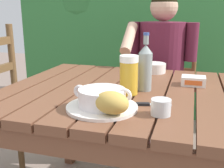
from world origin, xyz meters
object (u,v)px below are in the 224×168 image
Objects in this scene: diner_bowl at (154,68)px; chair_near_diner at (162,91)px; soup_bowl at (102,97)px; bread_roll at (112,103)px; person_eating at (160,64)px; water_glass_small at (161,107)px; beer_glass at (129,75)px; serving_plate at (102,107)px; butter_tub at (193,81)px; beer_bottle at (145,67)px; table_knife at (149,104)px.

chair_near_diner is at bearing 90.00° from diner_bowl.
bread_roll is (0.06, -0.07, 0.01)m from soup_bowl.
person_eating is 17.33× the size of water_glass_small.
diner_bowl is at bearing 81.88° from soup_bowl.
diner_bowl is (-0.12, 0.68, -0.00)m from water_glass_small.
person_eating is 0.34m from diner_bowl.
bread_roll is at bearing -157.29° from water_glass_small.
chair_near_diner reaches higher than water_glass_small.
bread_roll is 0.74m from diner_bowl.
beer_glass is (-0.05, -1.00, 0.35)m from chair_near_diner.
chair_near_diner is at bearing 95.62° from water_glass_small.
beer_glass is at bearing 91.33° from bread_roll.
serving_plate is 0.55m from butter_tub.
diner_bowl reaches higher than serving_plate.
beer_glass is at bearing -93.04° from person_eating.
person_eating reaches higher than chair_near_diner.
soup_bowl reaches higher than butter_tub.
bread_roll is 0.83× the size of beer_glass.
person_eating reaches higher than beer_bottle.
person_eating is at bearing 90.49° from diner_bowl.
person_eating is at bearing 91.15° from beer_bottle.
beer_glass is at bearing 127.69° from water_glass_small.
serving_plate is 1.02× the size of beer_bottle.
person_eating reaches higher than water_glass_small.
beer_glass is at bearing 76.45° from serving_plate.
bread_roll is 2.00× the size of water_glass_small.
diner_bowl is (-0.06, 0.59, 0.02)m from table_knife.
chair_near_diner is at bearing 85.45° from serving_plate.
diner_bowl is at bearing 84.42° from beer_glass.
butter_tub is 0.32m from diner_bowl.
soup_bowl is 0.22m from beer_glass.
person_eating is (-0.00, -0.20, 0.25)m from chair_near_diner.
beer_glass is 0.65× the size of beer_bottle.
water_glass_small is at bearing -0.26° from serving_plate.
water_glass_small is 0.11m from table_knife.
beer_bottle reaches higher than butter_tub.
bread_roll is at bearing -49.40° from soup_bowl.
butter_tub reaches higher than serving_plate.
soup_bowl is 0.09m from bread_roll.
butter_tub is (0.21, 0.16, -0.09)m from beer_bottle.
soup_bowl is 1.60× the size of bread_roll.
chair_near_diner is at bearing 90.73° from beer_bottle.
water_glass_small is at bearing -58.07° from table_knife.
water_glass_small is at bearing -0.26° from soup_bowl.
beer_glass is (-0.01, 0.28, 0.03)m from bread_roll.
person_eating is 1.02m from soup_bowl.
chair_near_diner reaches higher than serving_plate.
person_eating is at bearing 111.70° from butter_tub.
diner_bowl is (-0.00, -0.53, 0.29)m from chair_near_diner.
table_knife is at bearing -83.75° from diner_bowl.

